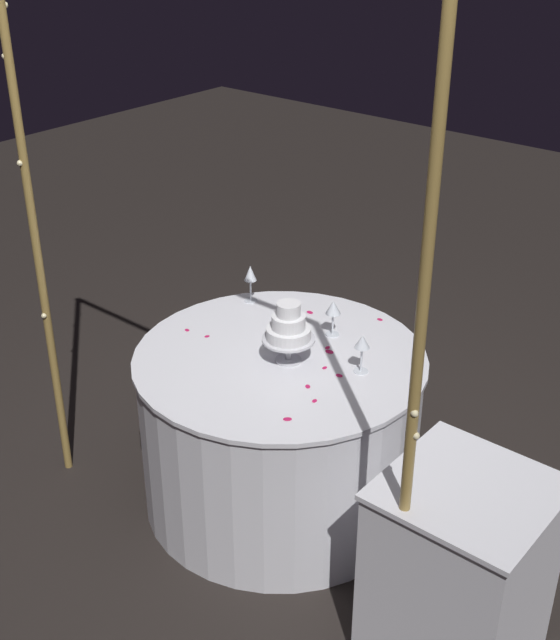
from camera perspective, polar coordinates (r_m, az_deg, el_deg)
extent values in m
plane|color=black|center=(3.96, 0.00, -11.76)|extent=(12.00, 12.00, 0.00)
cylinder|color=olive|center=(2.49, 9.20, -4.31)|extent=(0.04, 0.04, 2.43)
cylinder|color=olive|center=(3.66, -16.35, 5.75)|extent=(0.04, 0.04, 2.43)
sphere|color=#F9EAB2|center=(2.53, 9.13, -6.26)|extent=(0.02, 0.02, 0.02)
sphere|color=#F9EAB2|center=(3.80, -15.74, 0.28)|extent=(0.02, 0.02, 0.02)
sphere|color=#F9EAB2|center=(2.68, 8.62, -10.00)|extent=(0.02, 0.02, 0.02)
sphere|color=#F9EAB2|center=(3.45, -18.19, 19.67)|extent=(0.02, 0.02, 0.02)
sphere|color=#F9EAB2|center=(3.05, 8.05, -18.89)|extent=(0.02, 0.02, 0.02)
sphere|color=#F9EAB2|center=(3.47, -18.19, 16.66)|extent=(0.02, 0.02, 0.02)
sphere|color=#F9EAB2|center=(2.58, 9.22, -7.76)|extent=(0.02, 0.02, 0.02)
sphere|color=#F9EAB2|center=(3.55, -17.26, 10.14)|extent=(0.02, 0.02, 0.02)
cylinder|color=white|center=(3.74, 0.00, -7.50)|extent=(1.22, 1.22, 0.72)
cylinder|color=white|center=(3.54, 0.00, -2.59)|extent=(1.24, 1.24, 0.02)
cube|color=white|center=(3.13, 12.04, -16.55)|extent=(0.52, 0.52, 0.73)
cube|color=white|center=(2.89, 12.79, -11.21)|extent=(0.54, 0.54, 0.02)
cylinder|color=silver|center=(3.50, 0.57, -2.72)|extent=(0.11, 0.11, 0.01)
cylinder|color=silver|center=(3.47, 0.57, -2.02)|extent=(0.02, 0.02, 0.09)
cylinder|color=silver|center=(3.45, 0.58, -1.30)|extent=(0.22, 0.22, 0.01)
cylinder|color=white|center=(3.43, 0.58, -0.89)|extent=(0.19, 0.19, 0.05)
cylinder|color=white|center=(3.41, 0.58, -0.12)|extent=(0.14, 0.14, 0.06)
cylinder|color=white|center=(3.38, 0.59, 0.72)|extent=(0.10, 0.10, 0.06)
cylinder|color=silver|center=(3.70, 3.57, -0.97)|extent=(0.06, 0.06, 0.00)
cylinder|color=silver|center=(3.67, 3.60, -0.25)|extent=(0.01, 0.01, 0.10)
cone|color=silver|center=(3.63, 3.63, 0.87)|extent=(0.07, 0.07, 0.06)
cylinder|color=silver|center=(3.98, -2.00, 1.33)|extent=(0.06, 0.06, 0.00)
cylinder|color=silver|center=(3.96, -2.01, 2.03)|extent=(0.01, 0.01, 0.11)
cone|color=silver|center=(3.92, -2.03, 3.20)|extent=(0.06, 0.06, 0.07)
cylinder|color=silver|center=(3.44, 5.51, -3.47)|extent=(0.06, 0.06, 0.00)
cylinder|color=silver|center=(3.41, 5.55, -2.66)|extent=(0.01, 0.01, 0.11)
cone|color=silver|center=(3.37, 5.61, -1.46)|extent=(0.06, 0.06, 0.06)
ellipsoid|color=#C61951|center=(3.84, 6.80, 0.03)|extent=(0.03, 0.02, 0.00)
ellipsoid|color=#C61951|center=(3.45, 3.05, -3.26)|extent=(0.02, 0.03, 0.00)
ellipsoid|color=#C61951|center=(3.69, -4.98, -1.11)|extent=(0.02, 0.03, 0.00)
ellipsoid|color=#C61951|center=(3.40, 4.05, -3.78)|extent=(0.03, 0.02, 0.00)
ellipsoid|color=#C61951|center=(3.92, 0.61, 0.87)|extent=(0.03, 0.04, 0.00)
ellipsoid|color=#C61951|center=(3.59, 3.25, -1.89)|extent=(0.02, 0.03, 0.00)
ellipsoid|color=#C61951|center=(3.33, 1.90, -4.53)|extent=(0.03, 0.03, 0.00)
ellipsoid|color=#C61951|center=(3.24, 2.36, -5.51)|extent=(0.02, 0.03, 0.00)
ellipsoid|color=#C61951|center=(3.62, 1.83, -1.63)|extent=(0.02, 0.03, 0.00)
ellipsoid|color=#C61951|center=(3.88, 2.04, 0.53)|extent=(0.04, 0.03, 0.00)
ellipsoid|color=#C61951|center=(3.56, 3.38, -2.16)|extent=(0.04, 0.03, 0.00)
ellipsoid|color=#C61951|center=(3.14, 0.51, -6.75)|extent=(0.04, 0.04, 0.00)
ellipsoid|color=#C61951|center=(3.75, -6.33, -0.68)|extent=(0.03, 0.02, 0.00)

